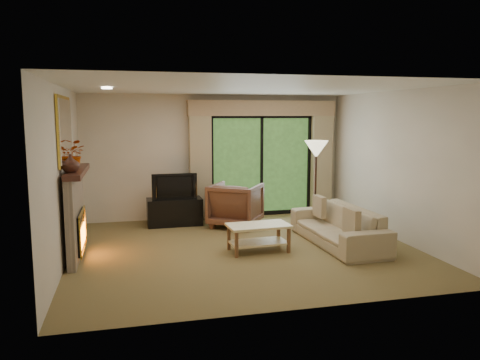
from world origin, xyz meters
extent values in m
plane|color=brown|center=(0.00, 0.00, 0.00)|extent=(5.50, 5.50, 0.00)
plane|color=silver|center=(0.00, 0.00, 2.60)|extent=(5.50, 5.50, 0.00)
plane|color=beige|center=(0.00, 2.50, 1.30)|extent=(5.00, 0.00, 5.00)
plane|color=beige|center=(0.00, -2.50, 1.30)|extent=(5.00, 0.00, 5.00)
plane|color=beige|center=(-2.75, 0.00, 1.30)|extent=(0.00, 5.00, 5.00)
plane|color=beige|center=(2.75, 0.00, 1.30)|extent=(0.00, 5.00, 5.00)
cube|color=tan|center=(-0.35, 2.34, 1.20)|extent=(0.45, 0.18, 2.35)
cube|color=tan|center=(2.35, 2.34, 1.20)|extent=(0.45, 0.18, 2.35)
cube|color=tan|center=(1.00, 2.36, 2.32)|extent=(3.20, 0.24, 0.32)
cube|color=black|center=(-0.94, 1.95, 0.27)|extent=(1.08, 0.49, 0.54)
imported|color=black|center=(-0.94, 1.95, 0.79)|extent=(0.88, 0.12, 0.51)
imported|color=brown|center=(0.22, 1.57, 0.43)|extent=(1.28, 1.29, 0.86)
imported|color=tan|center=(1.61, -0.11, 0.32)|extent=(0.92, 2.20, 0.63)
cube|color=brown|center=(1.53, -0.74, 0.54)|extent=(0.12, 0.40, 0.40)
cube|color=brown|center=(1.53, 0.51, 0.54)|extent=(0.11, 0.38, 0.38)
imported|color=#3F2018|center=(-2.61, -0.26, 1.50)|extent=(0.26, 0.26, 0.26)
imported|color=#A23906|center=(-2.61, 0.15, 1.59)|extent=(0.50, 0.47, 0.45)
camera|label=1|loc=(-1.83, -7.23, 2.18)|focal=35.00mm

